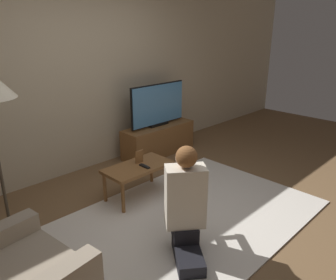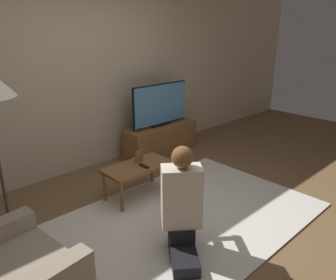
# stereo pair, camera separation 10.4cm
# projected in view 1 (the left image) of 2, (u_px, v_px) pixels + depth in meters

# --- Properties ---
(ground_plane) EXTENTS (10.00, 10.00, 0.00)m
(ground_plane) POSITION_uv_depth(u_px,v_px,m) (183.00, 221.00, 3.39)
(ground_plane) COLOR brown
(wall_back) EXTENTS (10.00, 0.06, 2.60)m
(wall_back) POSITION_uv_depth(u_px,v_px,m) (76.00, 76.00, 4.25)
(wall_back) COLOR beige
(wall_back) RESTS_ON ground_plane
(rug) EXTENTS (2.93, 1.85, 0.02)m
(rug) POSITION_uv_depth(u_px,v_px,m) (183.00, 220.00, 3.39)
(rug) COLOR silver
(rug) RESTS_ON ground_plane
(tv_stand) EXTENTS (1.21, 0.39, 0.46)m
(tv_stand) POSITION_uv_depth(u_px,v_px,m) (159.00, 140.00, 5.11)
(tv_stand) COLOR brown
(tv_stand) RESTS_ON ground_plane
(tv) EXTENTS (1.03, 0.08, 0.64)m
(tv) POSITION_uv_depth(u_px,v_px,m) (158.00, 105.00, 4.93)
(tv) COLOR black
(tv) RESTS_ON tv_stand
(coffee_table) EXTENTS (0.79, 0.42, 0.40)m
(coffee_table) POSITION_uv_depth(u_px,v_px,m) (138.00, 170.00, 3.77)
(coffee_table) COLOR brown
(coffee_table) RESTS_ON ground_plane
(person_kneeling) EXTENTS (0.69, 0.79, 0.99)m
(person_kneeling) POSITION_uv_depth(u_px,v_px,m) (186.00, 202.00, 2.79)
(person_kneeling) COLOR black
(person_kneeling) RESTS_ON rug
(picture_frame) EXTENTS (0.11, 0.01, 0.15)m
(picture_frame) POSITION_uv_depth(u_px,v_px,m) (139.00, 157.00, 3.81)
(picture_frame) COLOR brown
(picture_frame) RESTS_ON coffee_table
(remote) EXTENTS (0.04, 0.15, 0.02)m
(remote) POSITION_uv_depth(u_px,v_px,m) (145.00, 166.00, 3.71)
(remote) COLOR black
(remote) RESTS_ON coffee_table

